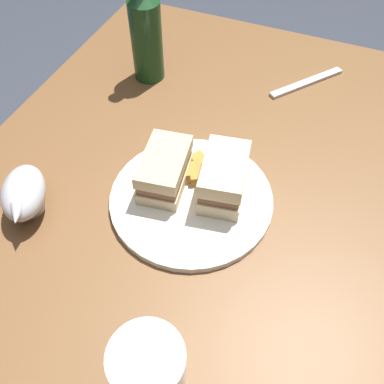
{
  "coord_description": "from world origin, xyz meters",
  "views": [
    {
      "loc": [
        0.37,
        0.15,
        1.27
      ],
      "look_at": [
        -0.0,
        -0.0,
        0.75
      ],
      "focal_mm": 39.26,
      "sensor_mm": 36.0,
      "label": 1
    }
  ],
  "objects_px": {
    "cider_bottle": "(146,32)",
    "sandwich_half_left": "(224,178)",
    "gravy_boat": "(24,194)",
    "fork": "(307,83)",
    "plate": "(191,199)",
    "pint_glass": "(152,379)",
    "sandwich_half_right": "(165,170)"
  },
  "relations": [
    {
      "from": "sandwich_half_right",
      "to": "fork",
      "type": "distance_m",
      "value": 0.4
    },
    {
      "from": "gravy_boat",
      "to": "fork",
      "type": "relative_size",
      "value": 0.69
    },
    {
      "from": "plate",
      "to": "gravy_boat",
      "type": "bearing_deg",
      "value": -63.72
    },
    {
      "from": "sandwich_half_left",
      "to": "gravy_boat",
      "type": "distance_m",
      "value": 0.31
    },
    {
      "from": "plate",
      "to": "cider_bottle",
      "type": "xyz_separation_m",
      "value": [
        -0.28,
        -0.21,
        0.1
      ]
    },
    {
      "from": "gravy_boat",
      "to": "pint_glass",
      "type": "bearing_deg",
      "value": 60.48
    },
    {
      "from": "pint_glass",
      "to": "fork",
      "type": "relative_size",
      "value": 0.8
    },
    {
      "from": "plate",
      "to": "sandwich_half_left",
      "type": "bearing_deg",
      "value": 122.86
    },
    {
      "from": "cider_bottle",
      "to": "fork",
      "type": "height_order",
      "value": "cider_bottle"
    },
    {
      "from": "cider_bottle",
      "to": "pint_glass",
      "type": "bearing_deg",
      "value": 26.61
    },
    {
      "from": "sandwich_half_left",
      "to": "pint_glass",
      "type": "relative_size",
      "value": 0.84
    },
    {
      "from": "gravy_boat",
      "to": "fork",
      "type": "bearing_deg",
      "value": 145.55
    },
    {
      "from": "plate",
      "to": "fork",
      "type": "height_order",
      "value": "plate"
    },
    {
      "from": "sandwich_half_left",
      "to": "gravy_boat",
      "type": "relative_size",
      "value": 0.96
    },
    {
      "from": "sandwich_half_left",
      "to": "sandwich_half_right",
      "type": "distance_m",
      "value": 0.1
    },
    {
      "from": "cider_bottle",
      "to": "sandwich_half_left",
      "type": "bearing_deg",
      "value": 45.51
    },
    {
      "from": "plate",
      "to": "cider_bottle",
      "type": "height_order",
      "value": "cider_bottle"
    },
    {
      "from": "sandwich_half_right",
      "to": "gravy_boat",
      "type": "bearing_deg",
      "value": -55.23
    },
    {
      "from": "sandwich_half_left",
      "to": "fork",
      "type": "xyz_separation_m",
      "value": [
        -0.35,
        0.06,
        -0.04
      ]
    },
    {
      "from": "sandwich_half_left",
      "to": "cider_bottle",
      "type": "relative_size",
      "value": 0.46
    },
    {
      "from": "sandwich_half_left",
      "to": "fork",
      "type": "height_order",
      "value": "sandwich_half_left"
    },
    {
      "from": "pint_glass",
      "to": "plate",
      "type": "bearing_deg",
      "value": -165.87
    },
    {
      "from": "sandwich_half_left",
      "to": "gravy_boat",
      "type": "xyz_separation_m",
      "value": [
        0.14,
        -0.27,
        -0.01
      ]
    },
    {
      "from": "plate",
      "to": "sandwich_half_right",
      "type": "xyz_separation_m",
      "value": [
        -0.01,
        -0.05,
        0.04
      ]
    },
    {
      "from": "sandwich_half_right",
      "to": "pint_glass",
      "type": "height_order",
      "value": "pint_glass"
    },
    {
      "from": "pint_glass",
      "to": "cider_bottle",
      "type": "xyz_separation_m",
      "value": [
        -0.56,
        -0.28,
        0.04
      ]
    },
    {
      "from": "sandwich_half_left",
      "to": "pint_glass",
      "type": "xyz_separation_m",
      "value": [
        0.31,
        0.03,
        0.02
      ]
    },
    {
      "from": "sandwich_half_left",
      "to": "plate",
      "type": "bearing_deg",
      "value": -57.14
    },
    {
      "from": "sandwich_half_left",
      "to": "gravy_boat",
      "type": "bearing_deg",
      "value": -62.62
    },
    {
      "from": "pint_glass",
      "to": "fork",
      "type": "xyz_separation_m",
      "value": [
        -0.66,
        0.03,
        -0.06
      ]
    },
    {
      "from": "plate",
      "to": "sandwich_half_left",
      "type": "height_order",
      "value": "sandwich_half_left"
    },
    {
      "from": "sandwich_half_left",
      "to": "pint_glass",
      "type": "height_order",
      "value": "pint_glass"
    }
  ]
}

